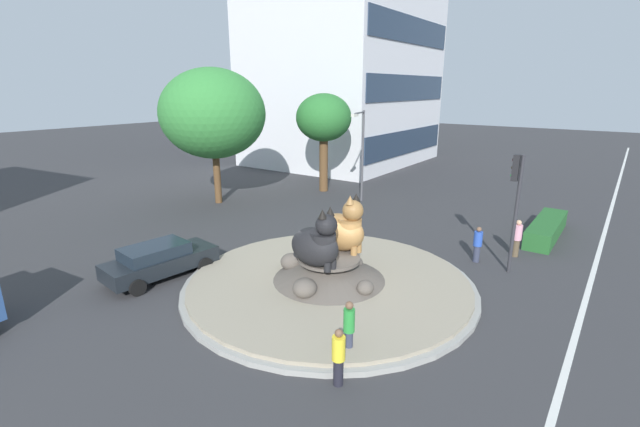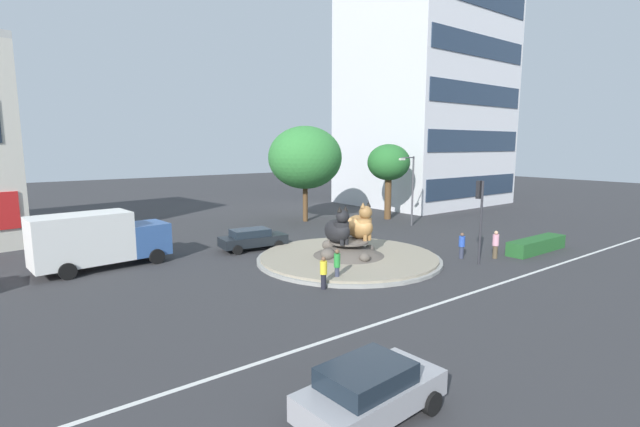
# 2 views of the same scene
# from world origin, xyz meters

# --- Properties ---
(ground_plane) EXTENTS (160.00, 160.00, 0.00)m
(ground_plane) POSITION_xyz_m (0.00, 0.00, 0.00)
(ground_plane) COLOR #333335
(lane_centreline) EXTENTS (112.00, 0.20, 0.01)m
(lane_centreline) POSITION_xyz_m (0.00, -8.30, 0.00)
(lane_centreline) COLOR silver
(lane_centreline) RESTS_ON ground
(roundabout_island) EXTENTS (11.29, 11.29, 1.22)m
(roundabout_island) POSITION_xyz_m (-0.02, 0.01, 0.36)
(roundabout_island) COLOR gray
(roundabout_island) RESTS_ON ground
(cat_statue_black) EXTENTS (1.49, 2.25, 2.27)m
(cat_statue_black) POSITION_xyz_m (-0.94, -0.11, 2.05)
(cat_statue_black) COLOR black
(cat_statue_black) RESTS_ON roundabout_island
(cat_statue_tabby) EXTENTS (1.51, 2.38, 2.37)m
(cat_statue_tabby) POSITION_xyz_m (0.95, -0.00, 2.09)
(cat_statue_tabby) COLOR #9E703D
(cat_statue_tabby) RESTS_ON roundabout_island
(traffic_light_mast) EXTENTS (0.34, 0.46, 4.96)m
(traffic_light_mast) POSITION_xyz_m (5.59, -5.25, 3.46)
(traffic_light_mast) COLOR #2D2D33
(traffic_light_mast) RESTS_ON ground
(clipped_hedge_strip) EXTENTS (5.48, 1.20, 0.90)m
(clipped_hedge_strip) POSITION_xyz_m (11.40, -5.83, 0.45)
(clipped_hedge_strip) COLOR #235B28
(clipped_hedge_strip) RESTS_ON ground
(broadleaf_tree_behind_island) EXTENTS (4.01, 4.01, 7.12)m
(broadleaf_tree_behind_island) POSITION_xyz_m (13.19, 9.66, 5.32)
(broadleaf_tree_behind_island) COLOR brown
(broadleaf_tree_behind_island) RESTS_ON ground
(second_tree_near_tower) EXTENTS (6.72, 6.72, 8.74)m
(second_tree_near_tower) POSITION_xyz_m (6.19, 13.39, 5.88)
(second_tree_near_tower) COLOR brown
(second_tree_near_tower) RESTS_ON ground
(streetlight_arm) EXTENTS (2.39, 0.78, 6.07)m
(streetlight_arm) POSITION_xyz_m (11.97, 5.72, 3.63)
(streetlight_arm) COLOR #4C4C51
(streetlight_arm) RESTS_ON ground
(pedestrian_green_shirt) EXTENTS (0.33, 0.33, 1.74)m
(pedestrian_green_shirt) POSITION_xyz_m (-3.43, -3.07, 0.93)
(pedestrian_green_shirt) COLOR #33384C
(pedestrian_green_shirt) RESTS_ON ground
(pedestrian_pink_shirt) EXTENTS (0.39, 0.39, 1.75)m
(pedestrian_pink_shirt) POSITION_xyz_m (7.61, -5.17, 0.92)
(pedestrian_pink_shirt) COLOR brown
(pedestrian_pink_shirt) RESTS_ON ground
(pedestrian_blue_shirt) EXTENTS (0.37, 0.37, 1.63)m
(pedestrian_blue_shirt) POSITION_xyz_m (5.92, -3.90, 0.85)
(pedestrian_blue_shirt) COLOR #33384C
(pedestrian_blue_shirt) RESTS_ON ground
(pedestrian_yellow_shirt) EXTENTS (0.35, 0.35, 1.63)m
(pedestrian_yellow_shirt) POSITION_xyz_m (-4.66, -3.53, 0.86)
(pedestrian_yellow_shirt) COLOR black
(pedestrian_yellow_shirt) RESTS_ON ground
(sedan_on_far_lane) EXTENTS (4.61, 2.36, 1.43)m
(sedan_on_far_lane) POSITION_xyz_m (-3.35, 6.07, 0.76)
(sedan_on_far_lane) COLOR black
(sedan_on_far_lane) RESTS_ON ground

